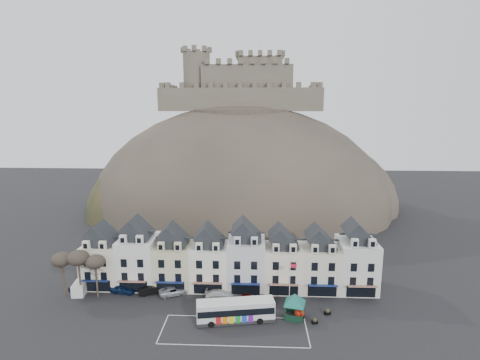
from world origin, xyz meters
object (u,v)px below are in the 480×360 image
at_px(bus_shelter, 295,299).
at_px(car_silver, 174,291).
at_px(red_buoy, 299,314).
at_px(car_white, 219,294).
at_px(car_charcoal, 264,300).
at_px(car_navy, 123,289).
at_px(car_maroon, 248,299).
at_px(flagpole, 290,281).
at_px(car_black, 152,290).
at_px(bus, 236,310).
at_px(white_van, 81,286).

bearing_deg(bus_shelter, car_silver, 175.48).
bearing_deg(car_silver, red_buoy, -132.36).
xyz_separation_m(car_white, car_charcoal, (7.84, -1.55, -0.06)).
relative_size(red_buoy, car_navy, 0.44).
relative_size(car_silver, car_maroon, 1.20).
relative_size(red_buoy, car_silver, 0.39).
xyz_separation_m(flagpole, car_silver, (-20.61, 2.96, -3.76)).
relative_size(red_buoy, car_black, 0.42).
bearing_deg(car_white, car_maroon, -106.52).
height_order(bus, car_silver, bus).
bearing_deg(car_charcoal, car_maroon, 76.61).
distance_m(red_buoy, flagpole, 5.56).
bearing_deg(car_white, flagpole, -100.96).
bearing_deg(car_charcoal, car_navy, 73.59).
bearing_deg(car_charcoal, car_silver, 70.90).
relative_size(white_van, car_maroon, 1.15).
xyz_separation_m(car_navy, car_silver, (9.35, -0.14, -0.04)).
bearing_deg(bus_shelter, red_buoy, -23.74).
distance_m(bus_shelter, car_white, 14.18).
distance_m(car_navy, car_black, 5.38).
bearing_deg(flagpole, car_charcoal, 172.22).
bearing_deg(car_white, car_black, 84.58).
xyz_separation_m(bus, white_van, (-28.73, 8.16, -0.81)).
xyz_separation_m(bus_shelter, white_van, (-38.13, 6.75, -2.12)).
height_order(red_buoy, car_maroon, red_buoy).
xyz_separation_m(white_van, car_charcoal, (33.28, -2.50, -0.43)).
distance_m(white_van, car_navy, 7.74).
xyz_separation_m(white_van, car_navy, (7.73, -0.00, -0.32)).
height_order(car_silver, car_white, car_silver).
distance_m(red_buoy, car_navy, 31.97).
distance_m(flagpole, car_silver, 21.16).
height_order(bus_shelter, flagpole, flagpole).
height_order(bus_shelter, car_black, bus_shelter).
relative_size(car_white, car_charcoal, 1.23).
bearing_deg(white_van, car_silver, -7.96).
bearing_deg(car_silver, bus, -148.72).
bearing_deg(car_maroon, car_black, 61.91).
height_order(bus_shelter, car_maroon, bus_shelter).
distance_m(bus, car_charcoal, 7.37).
distance_m(white_van, car_silver, 17.08).
height_order(bus_shelter, red_buoy, bus_shelter).
relative_size(car_navy, car_black, 0.96).
height_order(red_buoy, car_black, red_buoy).
bearing_deg(car_silver, car_maroon, -123.59).
height_order(car_black, car_charcoal, car_black).
xyz_separation_m(bus_shelter, car_black, (-25.03, 6.75, -2.43)).
xyz_separation_m(car_maroon, car_charcoal, (2.71, -0.12, -0.07)).
relative_size(flagpole, car_navy, 1.73).
xyz_separation_m(bus_shelter, red_buoy, (0.73, -0.54, -2.19)).
bearing_deg(car_maroon, red_buoy, -141.00).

